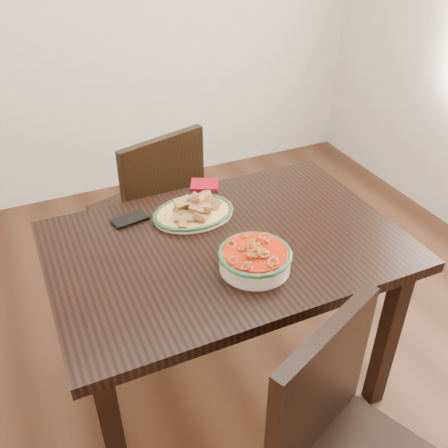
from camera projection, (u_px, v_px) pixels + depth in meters
name	position (u px, v px, depth m)	size (l,w,h in m)	color
floor	(221.00, 361.00, 2.23)	(3.50, 3.50, 0.00)	#341B10
dining_table	(226.00, 264.00, 1.77)	(1.20, 0.80, 0.75)	black
chair_far	(154.00, 207.00, 2.37)	(0.52, 0.52, 0.89)	black
fish_plate	(193.00, 206.00, 1.83)	(0.30, 0.24, 0.11)	beige
noodle_bowl	(255.00, 257.00, 1.58)	(0.24, 0.24, 0.08)	beige
smartphone	(130.00, 219.00, 1.82)	(0.13, 0.07, 0.01)	black
napkin	(205.00, 185.00, 2.03)	(0.11, 0.09, 0.01)	maroon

